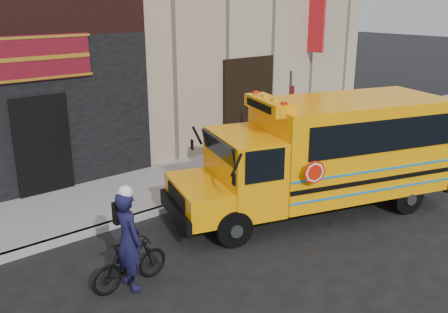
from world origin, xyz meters
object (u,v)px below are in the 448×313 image
at_px(sign_pole, 289,121).
at_px(cyclist, 128,243).
at_px(bicycle, 130,263).
at_px(school_bus, 326,151).

height_order(sign_pole, cyclist, sign_pole).
bearing_deg(cyclist, bicycle, -31.02).
bearing_deg(school_bus, cyclist, -178.71).
bearing_deg(sign_pole, cyclist, -160.64).
distance_m(sign_pole, cyclist, 6.91).
xyz_separation_m(school_bus, sign_pole, (0.98, 2.15, 0.22)).
xyz_separation_m(school_bus, cyclist, (-5.50, -0.12, -0.59)).
bearing_deg(school_bus, bicycle, -179.54).
bearing_deg(bicycle, school_bus, -91.17).
xyz_separation_m(sign_pole, cyclist, (-6.48, -2.28, -0.80)).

